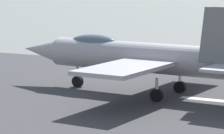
# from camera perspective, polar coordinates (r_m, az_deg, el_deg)

# --- Properties ---
(fighter_jet) EXTENTS (17.46, 14.38, 5.60)m
(fighter_jet) POSITION_cam_1_polar(r_m,az_deg,el_deg) (38.97, 2.82, 0.98)
(fighter_jet) COLOR gray
(fighter_jet) RESTS_ON ground
(marker_cone_mid) EXTENTS (0.44, 0.44, 0.55)m
(marker_cone_mid) POSITION_cam_1_polar(r_m,az_deg,el_deg) (53.31, -0.21, 0.68)
(marker_cone_mid) COLOR orange
(marker_cone_mid) RESTS_ON ground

